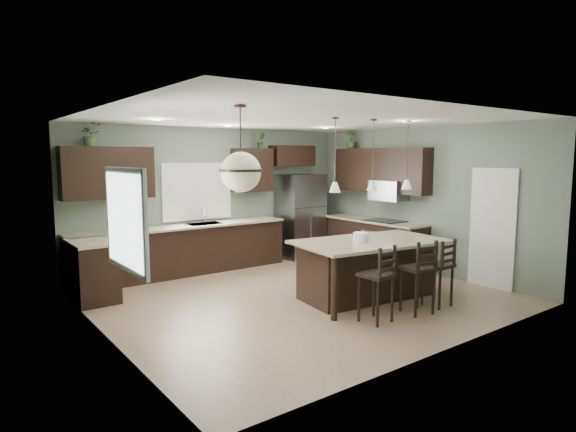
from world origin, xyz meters
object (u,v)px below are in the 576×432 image
at_px(bar_stool_center, 418,276).
at_px(plant_back_left, 91,135).
at_px(refrigerator, 301,216).
at_px(bar_stool_right, 438,273).
at_px(kitchen_island, 371,269).
at_px(serving_dish, 361,237).
at_px(bar_stool_left, 376,284).

relative_size(bar_stool_center, plant_back_left, 2.77).
distance_m(refrigerator, bar_stool_right, 4.09).
distance_m(refrigerator, bar_stool_center, 4.22).
bearing_deg(plant_back_left, bar_stool_center, -52.63).
xyz_separation_m(kitchen_island, bar_stool_center, (-0.02, -0.92, 0.07)).
relative_size(refrigerator, bar_stool_center, 1.73).
height_order(kitchen_island, serving_dish, serving_dish).
xyz_separation_m(serving_dish, bar_stool_right, (0.69, -0.91, -0.48)).
relative_size(kitchen_island, bar_stool_right, 2.29).
distance_m(kitchen_island, bar_stool_left, 1.13).
xyz_separation_m(bar_stool_left, bar_stool_center, (0.75, -0.09, 0.00)).
bearing_deg(kitchen_island, serving_dish, 180.00).
relative_size(bar_stool_center, bar_stool_right, 1.05).
bearing_deg(bar_stool_center, kitchen_island, 99.68).
bearing_deg(bar_stool_center, refrigerator, 85.71).
height_order(bar_stool_left, plant_back_left, plant_back_left).
relative_size(refrigerator, plant_back_left, 4.77).
relative_size(serving_dish, plant_back_left, 0.62).
bearing_deg(serving_dish, bar_stool_left, -123.72).
height_order(refrigerator, serving_dish, refrigerator).
distance_m(kitchen_island, bar_stool_right, 1.02).
distance_m(bar_stool_left, bar_stool_center, 0.76).
xyz_separation_m(kitchen_island, bar_stool_right, (0.49, -0.89, 0.05)).
distance_m(refrigerator, serving_dish, 3.36).
bearing_deg(plant_back_left, bar_stool_left, -59.05).
xyz_separation_m(refrigerator, plant_back_left, (-4.33, 0.18, 1.67)).
bearing_deg(plant_back_left, serving_dish, -47.14).
bearing_deg(bar_stool_center, bar_stool_right, 14.43).
bearing_deg(bar_stool_right, serving_dish, 125.86).
bearing_deg(kitchen_island, plant_back_left, 142.15).
relative_size(kitchen_island, bar_stool_left, 2.20).
xyz_separation_m(refrigerator, serving_dish, (-1.27, -3.11, 0.07)).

